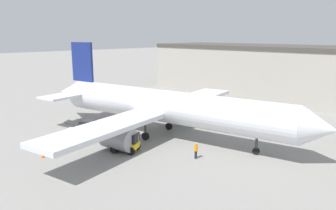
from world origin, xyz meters
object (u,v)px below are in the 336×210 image
at_px(belt_loader_truck, 83,130).
at_px(safety_cone_near, 43,155).
at_px(airplane, 162,107).
at_px(ground_crew_worker, 196,150).
at_px(baggage_tug, 128,143).

distance_m(belt_loader_truck, safety_cone_near, 6.41).
xyz_separation_m(airplane, ground_crew_worker, (7.86, -2.86, -2.66)).
relative_size(belt_loader_truck, safety_cone_near, 7.00).
bearing_deg(ground_crew_worker, airplane, -147.48).
height_order(belt_loader_truck, safety_cone_near, belt_loader_truck).
bearing_deg(safety_cone_near, belt_loader_truck, 111.83).
bearing_deg(baggage_tug, belt_loader_truck, 159.98).
distance_m(ground_crew_worker, safety_cone_near, 15.25).
xyz_separation_m(baggage_tug, belt_loader_truck, (-6.97, -1.17, 0.14)).
bearing_deg(ground_crew_worker, safety_cone_near, -83.12).
bearing_deg(airplane, safety_cone_near, -114.30).
xyz_separation_m(belt_loader_truck, safety_cone_near, (2.36, -5.90, -0.81)).
relative_size(airplane, baggage_tug, 11.34).
distance_m(airplane, belt_loader_truck, 9.65).
bearing_deg(ground_crew_worker, baggage_tug, -97.73).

